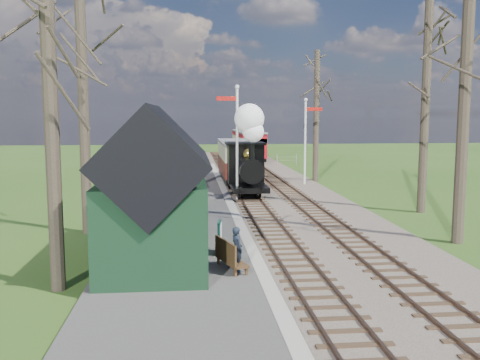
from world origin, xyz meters
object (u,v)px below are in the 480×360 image
at_px(semaphore_near, 236,134).
at_px(locomotive, 248,157).
at_px(red_carriage_a, 251,146).
at_px(red_carriage_b, 245,143).
at_px(person, 237,249).
at_px(semaphore_far, 306,135).
at_px(bench, 228,256).
at_px(station_shed, 155,194).
at_px(sign_board, 220,238).
at_px(coach, 238,159).

bearing_deg(semaphore_near, locomotive, 56.76).
distance_m(semaphore_near, red_carriage_a, 21.96).
height_order(red_carriage_b, person, red_carriage_b).
bearing_deg(semaphore_far, semaphore_near, -130.60).
bearing_deg(locomotive, red_carriage_b, 84.25).
xyz_separation_m(locomotive, bench, (-2.15, -14.41, -1.68)).
height_order(red_carriage_a, bench, red_carriage_a).
distance_m(station_shed, red_carriage_b, 39.72).
bearing_deg(red_carriage_b, sign_board, -97.25).
bearing_deg(sign_board, coach, 82.96).
bearing_deg(station_shed, bench, -30.45).
distance_m(semaphore_near, coach, 7.52).
bearing_deg(bench, red_carriage_b, 83.28).
relative_size(semaphore_near, bench, 3.85).
bearing_deg(sign_board, person, -78.56).
xyz_separation_m(semaphore_near, locomotive, (0.76, 1.16, -1.32)).
bearing_deg(semaphore_near, person, -94.92).
bearing_deg(coach, red_carriage_b, 82.55).
xyz_separation_m(semaphore_near, person, (-1.15, -13.36, -2.78)).
height_order(station_shed, semaphore_far, semaphore_far).
height_order(station_shed, red_carriage_a, station_shed).
height_order(station_shed, semaphore_near, semaphore_near).
height_order(station_shed, locomotive, locomotive).
xyz_separation_m(coach, red_carriage_a, (2.60, 14.38, -0.02)).
height_order(semaphore_far, person, semaphore_far).
bearing_deg(semaphore_far, bench, -108.73).
height_order(station_shed, red_carriage_b, station_shed).
bearing_deg(person, red_carriage_b, -27.33).
relative_size(coach, red_carriage_b, 1.40).
xyz_separation_m(station_shed, red_carriage_a, (6.90, 33.61, -0.61)).
distance_m(sign_board, bench, 1.82).
height_order(semaphore_near, person, semaphore_near).
height_order(coach, red_carriage_b, coach).
relative_size(station_shed, semaphore_near, 1.01).
xyz_separation_m(red_carriage_b, sign_board, (-4.91, -38.56, -0.92)).
bearing_deg(person, station_shed, 39.24).
bearing_deg(locomotive, semaphore_far, 47.85).
xyz_separation_m(red_carriage_b, person, (-4.52, -40.47, -0.81)).
distance_m(semaphore_far, sign_board, 18.87).
distance_m(semaphore_far, coach, 4.84).
height_order(station_shed, bench, station_shed).
bearing_deg(semaphore_far, sign_board, -110.94).
bearing_deg(red_carriage_a, locomotive, -97.28).
distance_m(semaphore_far, bench, 20.52).
relative_size(semaphore_far, red_carriage_a, 1.00).
distance_m(station_shed, person, 3.09).
xyz_separation_m(coach, sign_board, (-2.31, -18.68, -0.94)).
height_order(red_carriage_a, person, red_carriage_a).
height_order(sign_board, person, person).
bearing_deg(person, sign_board, -9.52).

